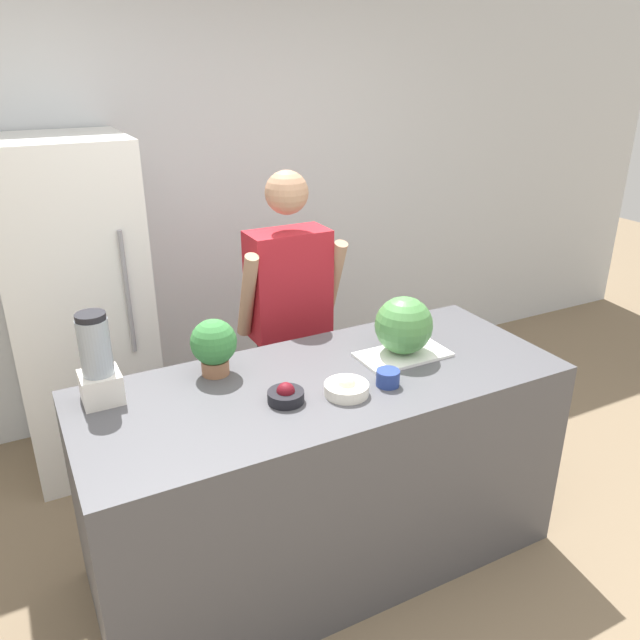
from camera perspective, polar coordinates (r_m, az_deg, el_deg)
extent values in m
plane|color=#7F6B51|center=(2.91, 4.61, -25.47)|extent=(14.00, 14.00, 0.00)
cube|color=silver|center=(4.01, -11.53, 9.89)|extent=(8.00, 0.06, 2.60)
cube|color=#4C4C51|center=(2.86, 0.40, -13.71)|extent=(2.04, 0.83, 0.94)
cube|color=white|center=(3.61, -21.23, 0.83)|extent=(0.69, 0.68, 1.82)
cylinder|color=gray|center=(3.24, -17.20, 2.38)|extent=(0.02, 0.02, 0.64)
cube|color=#333338|center=(3.53, -2.68, -7.21)|extent=(0.31, 0.18, 0.80)
cube|color=#B21E28|center=(3.25, -2.90, 3.30)|extent=(0.42, 0.22, 0.57)
sphere|color=tan|center=(3.12, -3.07, 11.57)|extent=(0.22, 0.22, 0.22)
cylinder|color=tan|center=(3.13, -6.63, 2.20)|extent=(0.07, 0.23, 0.48)
cylinder|color=tan|center=(3.32, 1.22, 3.59)|extent=(0.07, 0.23, 0.48)
cube|color=white|center=(2.81, 7.59, -3.16)|extent=(0.41, 0.22, 0.01)
sphere|color=#4C8C47|center=(2.77, 7.66, -0.48)|extent=(0.26, 0.26, 0.26)
cylinder|color=black|center=(2.43, -3.14, -7.00)|extent=(0.14, 0.14, 0.05)
sphere|color=maroon|center=(2.42, -3.15, -6.53)|extent=(0.07, 0.07, 0.07)
cylinder|color=white|center=(2.48, 2.43, -6.33)|extent=(0.18, 0.18, 0.05)
sphere|color=white|center=(2.47, 2.44, -5.86)|extent=(0.07, 0.07, 0.07)
cylinder|color=navy|center=(2.55, 6.23, -5.28)|extent=(0.10, 0.10, 0.07)
cube|color=silver|center=(2.56, -19.37, -5.81)|extent=(0.15, 0.15, 0.12)
cylinder|color=#99A3AD|center=(2.49, -19.88, -2.33)|extent=(0.12, 0.12, 0.22)
cylinder|color=black|center=(2.44, -20.27, 0.30)|extent=(0.11, 0.11, 0.02)
cylinder|color=#996647|center=(2.67, -9.54, -4.23)|extent=(0.12, 0.12, 0.06)
sphere|color=#387F3D|center=(2.62, -9.71, -1.99)|extent=(0.19, 0.19, 0.19)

